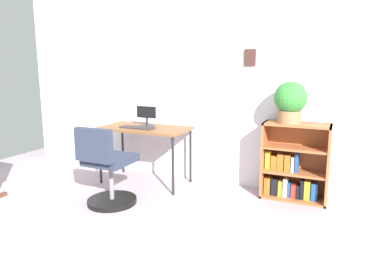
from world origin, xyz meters
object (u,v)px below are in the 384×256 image
at_px(monitor, 147,117).
at_px(keyboard, 137,128).
at_px(bookshelf_low, 293,165).
at_px(potted_plant_on_shelf, 290,101).
at_px(desk, 145,132).
at_px(office_chair, 107,171).

height_order(monitor, keyboard, monitor).
xyz_separation_m(bookshelf_low, potted_plant_on_shelf, (-0.06, -0.05, 0.72)).
xyz_separation_m(desk, monitor, (-0.01, 0.06, 0.18)).
distance_m(desk, keyboard, 0.13).
bearing_deg(keyboard, office_chair, -85.18).
xyz_separation_m(desk, office_chair, (0.02, -0.78, -0.28)).
height_order(monitor, potted_plant_on_shelf, potted_plant_on_shelf).
bearing_deg(potted_plant_on_shelf, office_chair, -150.17).
bearing_deg(office_chair, potted_plant_on_shelf, 29.83).
relative_size(monitor, bookshelf_low, 0.31).
height_order(office_chair, potted_plant_on_shelf, potted_plant_on_shelf).
height_order(monitor, office_chair, monitor).
bearing_deg(bookshelf_low, office_chair, -149.81).
bearing_deg(monitor, keyboard, -101.46).
relative_size(desk, bookshelf_low, 1.29).
bearing_deg(office_chair, desk, 91.32).
bearing_deg(office_chair, bookshelf_low, 30.19).
xyz_separation_m(desk, potted_plant_on_shelf, (1.70, 0.18, 0.44)).
height_order(desk, office_chair, office_chair).
bearing_deg(desk, bookshelf_low, 7.53).
bearing_deg(monitor, office_chair, -88.36).
bearing_deg(bookshelf_low, monitor, -174.41).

